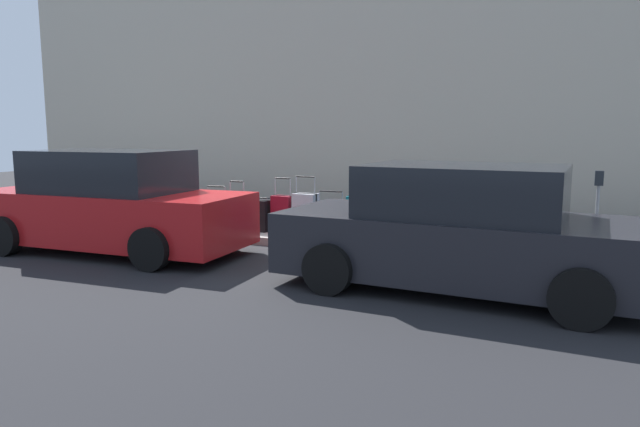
# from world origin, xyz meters

# --- Properties ---
(ground_plane) EXTENTS (40.00, 40.00, 0.00)m
(ground_plane) POSITION_xyz_m (0.00, 0.00, 0.00)
(ground_plane) COLOR black
(sidewalk_curb) EXTENTS (18.00, 5.00, 0.14)m
(sidewalk_curb) POSITION_xyz_m (0.00, -2.50, 0.07)
(sidewalk_curb) COLOR gray
(sidewalk_curb) RESTS_ON ground_plane
(building_facade_sidewalk_side) EXTENTS (24.00, 3.00, 8.84)m
(building_facade_sidewalk_side) POSITION_xyz_m (0.00, -7.78, 4.42)
(building_facade_sidewalk_side) COLOR #B2A893
(building_facade_sidewalk_side) RESTS_ON ground_plane
(suitcase_silver_0) EXTENTS (0.49, 0.26, 0.74)m
(suitcase_silver_0) POSITION_xyz_m (-4.23, -0.55, 0.48)
(suitcase_silver_0) COLOR #9EA0A8
(suitcase_silver_0) RESTS_ON sidewalk_curb
(suitcase_maroon_1) EXTENTS (0.46, 0.28, 0.77)m
(suitcase_maroon_1) POSITION_xyz_m (-3.71, -0.51, 0.42)
(suitcase_maroon_1) COLOR maroon
(suitcase_maroon_1) RESTS_ON sidewalk_curb
(suitcase_black_2) EXTENTS (0.37, 0.25, 0.95)m
(suitcase_black_2) POSITION_xyz_m (-3.24, -0.61, 0.52)
(suitcase_black_2) COLOR black
(suitcase_black_2) RESTS_ON sidewalk_curb
(suitcase_red_3) EXTENTS (0.45, 0.22, 0.78)m
(suitcase_red_3) POSITION_xyz_m (-2.79, -0.51, 0.50)
(suitcase_red_3) COLOR red
(suitcase_red_3) RESTS_ON sidewalk_curb
(suitcase_olive_4) EXTENTS (0.46, 0.23, 0.93)m
(suitcase_olive_4) POSITION_xyz_m (-2.28, -0.52, 0.49)
(suitcase_olive_4) COLOR #59601E
(suitcase_olive_4) RESTS_ON sidewalk_curb
(suitcase_teal_5) EXTENTS (0.35, 0.22, 0.80)m
(suitcase_teal_5) POSITION_xyz_m (-1.82, -0.62, 0.51)
(suitcase_teal_5) COLOR #0F606B
(suitcase_teal_5) RESTS_ON sidewalk_curb
(suitcase_navy_6) EXTENTS (0.50, 0.21, 0.83)m
(suitcase_navy_6) POSITION_xyz_m (-1.35, -0.56, 0.41)
(suitcase_navy_6) COLOR navy
(suitcase_navy_6) RESTS_ON sidewalk_curb
(suitcase_silver_7) EXTENTS (0.45, 0.28, 1.06)m
(suitcase_silver_7) POSITION_xyz_m (-0.83, -0.62, 0.51)
(suitcase_silver_7) COLOR #9EA0A8
(suitcase_silver_7) RESTS_ON sidewalk_curb
(suitcase_maroon_8) EXTENTS (0.41, 0.27, 1.02)m
(suitcase_maroon_8) POSITION_xyz_m (-0.36, -0.64, 0.48)
(suitcase_maroon_8) COLOR maroon
(suitcase_maroon_8) RESTS_ON sidewalk_curb
(suitcase_black_9) EXTENTS (0.51, 0.28, 0.64)m
(suitcase_black_9) POSITION_xyz_m (0.14, -0.57, 0.43)
(suitcase_black_9) COLOR black
(suitcase_black_9) RESTS_ON sidewalk_curb
(suitcase_red_10) EXTENTS (0.37, 0.19, 0.92)m
(suitcase_red_10) POSITION_xyz_m (0.63, -0.65, 0.50)
(suitcase_red_10) COLOR red
(suitcase_red_10) RESTS_ON sidewalk_curb
(suitcase_olive_11) EXTENTS (0.46, 0.25, 0.81)m
(suitcase_olive_11) POSITION_xyz_m (1.09, -0.65, 0.39)
(suitcase_olive_11) COLOR #59601E
(suitcase_olive_11) RESTS_ON sidewalk_curb
(fire_hydrant) EXTENTS (0.39, 0.21, 0.76)m
(fire_hydrant) POSITION_xyz_m (1.79, -0.59, 0.54)
(fire_hydrant) COLOR #99999E
(fire_hydrant) RESTS_ON sidewalk_curb
(bollard_post) EXTENTS (0.16, 0.16, 0.78)m
(bollard_post) POSITION_xyz_m (2.50, -0.44, 0.53)
(bollard_post) COLOR #333338
(bollard_post) RESTS_ON sidewalk_curb
(parking_meter) EXTENTS (0.12, 0.09, 1.27)m
(parking_meter) POSITION_xyz_m (-5.57, -0.84, 0.97)
(parking_meter) COLOR slate
(parking_meter) RESTS_ON sidewalk_curb
(parked_car_charcoal_0) EXTENTS (4.65, 2.21, 1.58)m
(parked_car_charcoal_0) POSITION_xyz_m (-3.98, 1.44, 0.74)
(parked_car_charcoal_0) COLOR black
(parked_car_charcoal_0) RESTS_ON ground_plane
(parked_car_red_1) EXTENTS (4.68, 2.12, 1.68)m
(parked_car_red_1) POSITION_xyz_m (1.75, 1.44, 0.78)
(parked_car_red_1) COLOR #AD1619
(parked_car_red_1) RESTS_ON ground_plane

